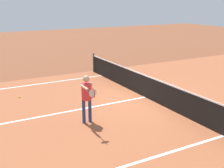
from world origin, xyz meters
name	(u,v)px	position (x,y,z in m)	size (l,w,h in m)	color
ground_plane	(145,97)	(0.00, 0.00, 0.00)	(60.00, 60.00, 0.00)	brown
court_surface_inbounds	(145,97)	(0.00, 0.00, 0.00)	(10.62, 24.40, 0.00)	#9E5433
line_center_service	(74,110)	(0.00, -3.20, 0.00)	(0.10, 6.40, 0.01)	white
net	(145,86)	(0.00, 0.00, 0.49)	(10.25, 0.09, 1.07)	#33383D
player_near	(87,94)	(1.24, -3.20, 1.01)	(1.19, 0.51, 1.62)	navy
tennis_ball_mid_court	(19,97)	(-2.46, -4.67, 0.03)	(0.07, 0.07, 0.07)	#CCE033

